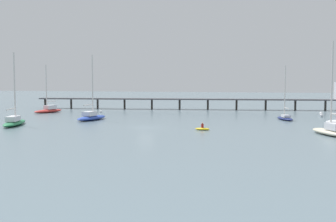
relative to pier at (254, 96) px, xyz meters
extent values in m
plane|color=slate|center=(-14.62, -43.27, -3.38)|extent=(400.00, 400.00, 0.00)
cube|color=#4C4C51|center=(-14.62, -1.70, -0.83)|extent=(78.94, 12.36, 0.30)
cylinder|color=#38332D|center=(-52.91, -6.16, -2.18)|extent=(0.50, 0.50, 2.40)
cylinder|color=#38332D|center=(-45.95, -5.35, -2.18)|extent=(0.50, 0.50, 2.40)
cylinder|color=#38332D|center=(-38.98, -4.54, -2.18)|extent=(0.50, 0.50, 2.40)
cylinder|color=#38332D|center=(-32.02, -3.73, -2.18)|extent=(0.50, 0.50, 2.40)
cylinder|color=#38332D|center=(-25.06, -2.92, -2.18)|extent=(0.50, 0.50, 2.40)
cylinder|color=#38332D|center=(-18.10, -2.11, -2.18)|extent=(0.50, 0.50, 2.40)
cylinder|color=#38332D|center=(-11.14, -1.30, -2.18)|extent=(0.50, 0.50, 2.40)
cylinder|color=#38332D|center=(-4.18, -0.49, -2.18)|extent=(0.50, 0.50, 2.40)
cylinder|color=#38332D|center=(2.79, 0.32, -2.18)|extent=(0.50, 0.50, 2.40)
cylinder|color=#38332D|center=(9.75, 1.14, -2.18)|extent=(0.50, 0.50, 2.40)
cylinder|color=#38332D|center=(16.71, 1.95, -2.18)|extent=(0.50, 0.50, 2.40)
ellipsoid|color=#287F4C|center=(-35.79, -45.53, -2.99)|extent=(4.89, 9.74, 0.77)
cube|color=silver|center=(-35.57, -46.26, -2.22)|extent=(2.44, 3.62, 0.78)
cylinder|color=silver|center=(-35.93, -45.07, 2.83)|extent=(0.23, 0.23, 10.88)
cylinder|color=silver|center=(-35.29, -47.16, -0.65)|extent=(1.46, 4.22, 0.19)
ellipsoid|color=navy|center=(6.55, -25.45, -3.12)|extent=(3.69, 6.60, 0.52)
cube|color=silver|center=(6.70, -25.94, -2.65)|extent=(1.76, 2.05, 0.44)
cylinder|color=silver|center=(6.45, -25.15, 1.82)|extent=(0.20, 0.20, 9.36)
cylinder|color=silver|center=(6.80, -26.23, -1.18)|extent=(0.84, 2.20, 0.16)
ellipsoid|color=red|center=(-44.37, -19.81, -3.00)|extent=(4.45, 8.31, 0.76)
cube|color=silver|center=(-44.19, -19.20, -2.18)|extent=(2.27, 2.91, 0.90)
cylinder|color=silver|center=(-44.48, -20.19, 2.31)|extent=(0.22, 0.22, 9.87)
cylinder|color=silver|center=(-44.06, -18.75, -0.85)|extent=(1.00, 2.93, 0.17)
ellipsoid|color=#2D4CB7|center=(-27.56, -34.14, -2.97)|extent=(3.77, 8.72, 0.83)
cube|color=silver|center=(-27.66, -34.81, -2.16)|extent=(2.11, 2.76, 0.78)
cylinder|color=silver|center=(-27.49, -33.72, 2.94)|extent=(0.22, 0.22, 10.98)
cylinder|color=silver|center=(-27.73, -35.21, -0.58)|extent=(0.65, 3.00, 0.18)
ellipsoid|color=beige|center=(11.89, -46.66, -2.99)|extent=(6.05, 8.84, 0.77)
cube|color=silver|center=(12.19, -47.28, -2.16)|extent=(2.69, 3.00, 0.89)
cylinder|color=silver|center=(11.70, -46.28, 3.15)|extent=(0.22, 0.22, 11.52)
ellipsoid|color=yellow|center=(-5.59, -44.77, -3.21)|extent=(2.36, 1.38, 0.35)
cylinder|color=maroon|center=(-5.59, -44.77, -2.76)|extent=(0.42, 0.42, 0.55)
sphere|color=tan|center=(-5.59, -44.77, -2.36)|extent=(0.24, 0.24, 0.24)
sphere|color=silver|center=(14.08, -13.69, -3.00)|extent=(0.77, 0.77, 0.77)
sphere|color=silver|center=(13.72, -17.62, -3.04)|extent=(0.69, 0.69, 0.69)
sphere|color=silver|center=(-32.64, -17.60, -3.12)|extent=(0.53, 0.53, 0.53)
camera|label=1|loc=(3.95, -105.21, 3.78)|focal=45.34mm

